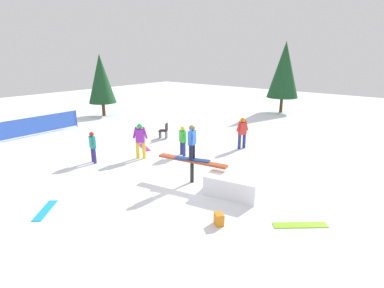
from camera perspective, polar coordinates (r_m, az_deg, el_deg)
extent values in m
plane|color=white|center=(11.25, 0.00, -7.24)|extent=(60.00, 60.00, 0.00)
cylinder|color=black|center=(11.09, 0.00, -5.35)|extent=(0.14, 0.14, 0.80)
cube|color=#A53F1E|center=(10.94, 0.00, -3.21)|extent=(2.73, 0.77, 0.08)
cube|color=white|center=(10.48, 8.33, -7.31)|extent=(2.04, 1.80, 0.67)
cube|color=navy|center=(10.92, 0.00, -2.94)|extent=(1.36, 0.71, 0.03)
cylinder|color=#1A1C32|center=(10.94, 0.23, -1.29)|extent=(0.14, 0.14, 0.55)
cylinder|color=#1A1C32|center=(10.71, -0.23, -1.69)|extent=(0.14, 0.14, 0.55)
cube|color=blue|center=(10.67, 0.00, 1.22)|extent=(0.30, 0.38, 0.51)
cylinder|color=blue|center=(10.83, 0.37, 2.08)|extent=(0.18, 0.31, 0.47)
cylinder|color=blue|center=(10.45, -0.38, 1.53)|extent=(0.18, 0.31, 0.47)
sphere|color=brown|center=(10.58, 0.00, 3.10)|extent=(0.21, 0.21, 0.21)
cylinder|color=navy|center=(13.66, -18.06, -2.17)|extent=(0.13, 0.13, 0.67)
cylinder|color=navy|center=(13.88, -18.40, -1.91)|extent=(0.13, 0.13, 0.67)
cube|color=teal|center=(13.60, -18.45, 0.34)|extent=(0.35, 0.26, 0.52)
cylinder|color=teal|center=(13.39, -18.22, 0.63)|extent=(0.19, 0.12, 0.46)
cylinder|color=teal|center=(13.75, -18.77, 0.99)|extent=(0.19, 0.12, 0.46)
sphere|color=red|center=(13.51, -18.59, 1.80)|extent=(0.20, 0.20, 0.20)
cylinder|color=navy|center=(15.32, 9.90, 0.57)|extent=(0.16, 0.16, 0.73)
cylinder|color=navy|center=(15.15, 9.02, 0.43)|extent=(0.16, 0.16, 0.73)
cube|color=red|center=(15.06, 9.58, 2.94)|extent=(0.36, 0.43, 0.60)
cylinder|color=red|center=(15.17, 10.31, 3.53)|extent=(0.19, 0.27, 0.54)
cylinder|color=red|center=(14.89, 8.88, 3.35)|extent=(0.19, 0.27, 0.54)
sphere|color=orange|center=(14.97, 9.66, 4.50)|extent=(0.24, 0.24, 0.24)
cylinder|color=navy|center=(14.12, -2.01, -0.75)|extent=(0.14, 0.14, 0.65)
cylinder|color=navy|center=(13.91, -1.51, -1.03)|extent=(0.14, 0.14, 0.65)
cube|color=green|center=(13.85, -1.79, 1.45)|extent=(0.38, 0.31, 0.53)
cylinder|color=green|center=(13.99, -2.20, 2.11)|extent=(0.24, 0.16, 0.48)
cylinder|color=green|center=(13.64, -1.38, 1.73)|extent=(0.24, 0.16, 0.48)
sphere|color=yellow|center=(13.75, -1.80, 2.94)|extent=(0.21, 0.21, 0.21)
cylinder|color=yellow|center=(13.75, -9.14, -1.19)|extent=(0.15, 0.15, 0.77)
cylinder|color=yellow|center=(13.82, -10.30, -1.16)|extent=(0.15, 0.15, 0.77)
cube|color=purple|center=(13.59, -9.86, 1.59)|extent=(0.43, 0.40, 0.61)
cylinder|color=purple|center=(13.50, -8.94, 2.13)|extent=(0.24, 0.20, 0.54)
cylinder|color=purple|center=(13.61, -10.84, 2.16)|extent=(0.24, 0.20, 0.54)
sphere|color=green|center=(13.49, -9.95, 3.32)|extent=(0.24, 0.24, 0.24)
cube|color=#C22196|center=(15.49, -9.14, -0.58)|extent=(1.42, 0.88, 0.02)
cube|color=#1BAED8|center=(10.36, -26.15, -11.27)|extent=(1.04, 1.13, 0.02)
cube|color=#8ADD27|center=(9.15, 19.91, -14.31)|extent=(1.33, 1.20, 0.02)
cube|color=#3F3F44|center=(16.97, -6.08, 1.81)|extent=(0.21, 0.36, 0.44)
cube|color=#3F3F44|center=(16.87, -4.91, 1.75)|extent=(0.21, 0.36, 0.44)
cube|color=black|center=(16.86, -5.52, 2.57)|extent=(0.59, 0.59, 0.04)
cube|color=black|center=(16.75, -4.89, 3.27)|extent=(0.24, 0.41, 0.40)
cube|color=orange|center=(8.63, 5.15, -14.04)|extent=(0.37, 0.36, 0.34)
cylinder|color=blue|center=(20.85, -21.17, 4.52)|extent=(0.06, 0.06, 1.10)
cube|color=blue|center=(19.59, -28.06, 3.10)|extent=(0.14, 5.55, 0.99)
cylinder|color=#4C331E|center=(25.50, 16.62, 7.15)|extent=(0.24, 0.24, 1.22)
cone|color=#194723|center=(25.22, 17.15, 13.35)|extent=(2.44, 2.44, 4.32)
cylinder|color=#4C331E|center=(24.03, -16.49, 6.35)|extent=(0.24, 0.24, 1.01)
cone|color=#194723|center=(23.74, -16.95, 11.81)|extent=(2.02, 2.02, 3.58)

